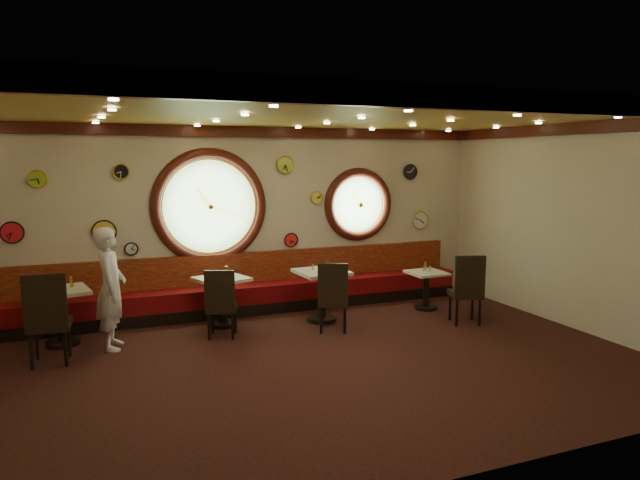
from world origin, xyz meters
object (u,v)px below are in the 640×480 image
at_px(table_d, 426,285).
at_px(condiment_b_pepper, 220,275).
at_px(table_a, 61,310).
at_px(condiment_b_salt, 214,274).
at_px(chair_a, 47,313).
at_px(condiment_c_pepper, 323,268).
at_px(condiment_a_pepper, 59,287).
at_px(chair_c, 333,293).
at_px(condiment_d_pepper, 430,269).
at_px(waiter, 111,288).
at_px(condiment_d_bottle, 425,266).
at_px(condiment_a_bottle, 71,282).
at_px(condiment_d_salt, 424,268).
at_px(condiment_b_bottle, 226,271).
at_px(condiment_a_salt, 49,286).
at_px(condiment_c_salt, 313,267).
at_px(chair_d, 468,285).
at_px(condiment_c_bottle, 327,264).
at_px(chair_b, 221,299).
at_px(table_b, 222,295).
at_px(table_c, 322,289).

height_order(table_d, condiment_b_pepper, condiment_b_pepper).
distance_m(table_a, condiment_b_salt, 2.26).
relative_size(table_d, chair_a, 0.89).
bearing_deg(table_d, condiment_c_pepper, -178.96).
relative_size(table_d, condiment_a_pepper, 6.85).
bearing_deg(table_d, chair_c, -162.63).
xyz_separation_m(condiment_d_pepper, waiter, (-5.30, -0.16, 0.13)).
xyz_separation_m(condiment_c_pepper, condiment_d_bottle, (2.04, 0.16, -0.14)).
xyz_separation_m(condiment_b_pepper, condiment_a_bottle, (-2.15, 0.04, 0.06)).
distance_m(condiment_d_salt, condiment_d_bottle, 0.11).
bearing_deg(condiment_d_bottle, condiment_b_pepper, 176.78).
bearing_deg(condiment_b_bottle, condiment_a_salt, -178.31).
xyz_separation_m(condiment_c_salt, condiment_d_salt, (2.10, -0.01, -0.17)).
distance_m(chair_d, condiment_b_salt, 4.06).
height_order(chair_a, chair_d, chair_a).
bearing_deg(waiter, chair_c, -91.27).
relative_size(table_d, condiment_d_pepper, 6.48).
bearing_deg(condiment_b_bottle, condiment_d_bottle, -3.89).
xyz_separation_m(chair_c, condiment_b_bottle, (-1.42, 1.01, 0.25)).
bearing_deg(condiment_b_bottle, condiment_c_bottle, -11.23).
xyz_separation_m(chair_b, condiment_a_pepper, (-2.18, 0.50, 0.26)).
bearing_deg(table_b, condiment_b_pepper, -174.47).
bearing_deg(condiment_c_pepper, condiment_d_bottle, 4.36).
bearing_deg(condiment_c_salt, chair_b, -167.05).
bearing_deg(condiment_a_bottle, condiment_b_salt, 1.57).
height_order(chair_d, condiment_b_salt, chair_d).
distance_m(table_b, condiment_b_pepper, 0.34).
height_order(chair_b, condiment_a_bottle, chair_b).
distance_m(chair_d, condiment_d_pepper, 1.07).
height_order(condiment_a_bottle, waiter, waiter).
bearing_deg(condiment_a_bottle, chair_c, -15.43).
height_order(chair_c, condiment_b_pepper, chair_c).
relative_size(table_d, condiment_d_bottle, 4.33).
bearing_deg(condiment_c_bottle, condiment_d_bottle, 2.36).
bearing_deg(condiment_b_pepper, chair_a, -159.04).
height_order(condiment_b_pepper, condiment_c_pepper, condiment_c_pepper).
height_order(condiment_c_salt, condiment_d_pepper, condiment_c_salt).
height_order(condiment_a_pepper, condiment_b_bottle, condiment_b_bottle).
bearing_deg(condiment_d_salt, condiment_c_salt, 179.68).
bearing_deg(condiment_c_pepper, chair_d, -26.71).
xyz_separation_m(condiment_a_salt, condiment_b_pepper, (2.44, 0.04, -0.03)).
distance_m(chair_d, condiment_c_bottle, 2.28).
relative_size(chair_b, chair_d, 0.92).
xyz_separation_m(table_a, waiter, (0.67, -0.42, 0.35)).
distance_m(table_b, condiment_b_bottle, 0.39).
distance_m(condiment_a_pepper, condiment_c_bottle, 4.04).
relative_size(table_c, chair_c, 1.25).
bearing_deg(chair_c, table_a, -168.35).
relative_size(table_a, condiment_c_bottle, 5.09).
height_order(table_c, table_d, table_c).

